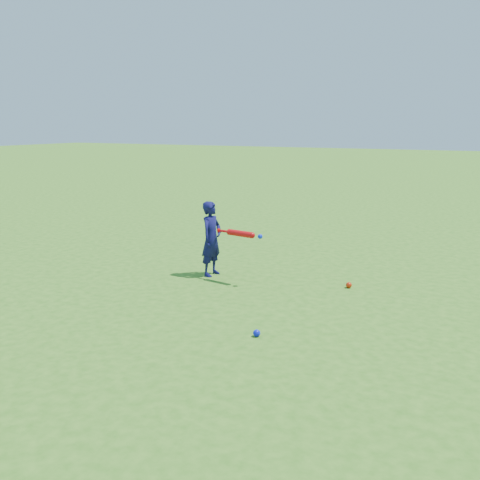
{
  "coord_description": "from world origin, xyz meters",
  "views": [
    {
      "loc": [
        4.2,
        -6.1,
        2.13
      ],
      "look_at": [
        0.97,
        0.21,
        0.58
      ],
      "focal_mm": 40.0,
      "sensor_mm": 36.0,
      "label": 1
    }
  ],
  "objects_px": {
    "child": "(212,239)",
    "bat_swing": "(242,234)",
    "ground_ball_red": "(349,285)",
    "ground_ball_blue": "(257,333)"
  },
  "relations": [
    {
      "from": "child",
      "to": "bat_swing",
      "type": "height_order",
      "value": "child"
    },
    {
      "from": "ground_ball_red",
      "to": "ground_ball_blue",
      "type": "relative_size",
      "value": 1.06
    },
    {
      "from": "ground_ball_blue",
      "to": "bat_swing",
      "type": "xyz_separation_m",
      "value": [
        -0.99,
        1.62,
        0.64
      ]
    },
    {
      "from": "ground_ball_blue",
      "to": "child",
      "type": "bearing_deg",
      "value": 131.22
    },
    {
      "from": "child",
      "to": "bat_swing",
      "type": "relative_size",
      "value": 1.46
    },
    {
      "from": "child",
      "to": "ground_ball_blue",
      "type": "height_order",
      "value": "child"
    },
    {
      "from": "child",
      "to": "bat_swing",
      "type": "xyz_separation_m",
      "value": [
        0.56,
        -0.14,
        0.15
      ]
    },
    {
      "from": "child",
      "to": "ground_ball_blue",
      "type": "xyz_separation_m",
      "value": [
        1.54,
        -1.76,
        -0.49
      ]
    },
    {
      "from": "child",
      "to": "ground_ball_blue",
      "type": "distance_m",
      "value": 2.39
    },
    {
      "from": "bat_swing",
      "to": "ground_ball_red",
      "type": "bearing_deg",
      "value": 26.51
    }
  ]
}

